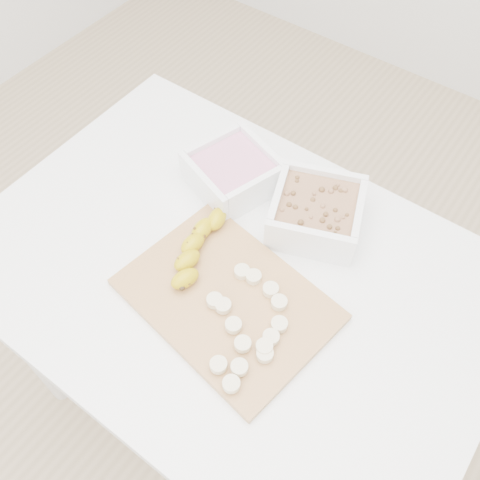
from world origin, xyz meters
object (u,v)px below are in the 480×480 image
Objects in this scene: bowl_granola at (316,212)px; cutting_board at (227,299)px; bowl_yogurt at (233,171)px; banana at (197,248)px; table at (231,294)px.

bowl_granola is 0.25m from cutting_board.
bowl_yogurt is 0.56× the size of cutting_board.
banana is at bearing 156.94° from cutting_board.
bowl_granola is (0.07, 0.18, 0.14)m from table.
bowl_granola is 1.14× the size of banana.
cutting_board is 1.90× the size of banana.
bowl_yogurt reaches higher than cutting_board.
bowl_yogurt is 0.19m from bowl_granola.
bowl_granola reaches higher than table.
bowl_granola is at bearing 52.66° from banana.
bowl_granola is at bearing 81.64° from cutting_board.
bowl_granola is (0.19, 0.01, 0.00)m from bowl_yogurt.
table is at bearing -54.81° from bowl_yogurt.
table is at bearing -111.49° from bowl_granola.
bowl_granola is at bearing 2.77° from bowl_yogurt.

